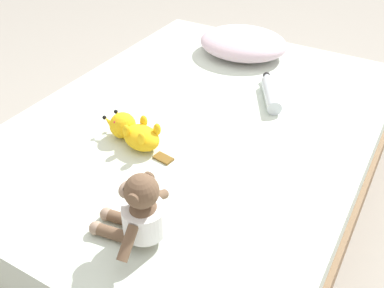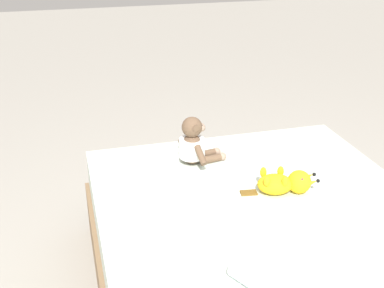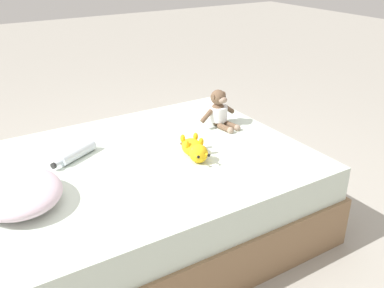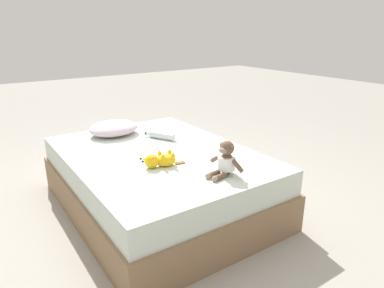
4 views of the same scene
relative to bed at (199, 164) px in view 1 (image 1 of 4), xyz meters
name	(u,v)px [view 1 (image 1 of 4)]	position (x,y,z in m)	size (l,w,h in m)	color
ground_plane	(199,202)	(0.00, 0.00, -0.24)	(16.00, 16.00, 0.00)	#9E998E
bed	(199,164)	(0.00, 0.00, 0.00)	(1.36, 1.85, 0.48)	#846647
pillow	(243,43)	(-0.10, 0.64, 0.31)	(0.48, 0.42, 0.12)	silver
plush_monkey	(140,214)	(0.17, -0.64, 0.34)	(0.24, 0.29, 0.24)	brown
plush_yellow_creature	(133,132)	(-0.13, -0.27, 0.29)	(0.33, 0.15, 0.10)	yellow
glass_bottle	(271,94)	(0.20, 0.28, 0.27)	(0.18, 0.28, 0.06)	silver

